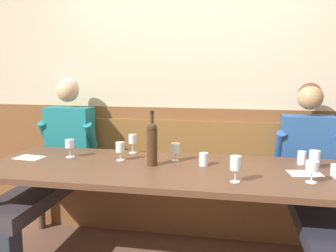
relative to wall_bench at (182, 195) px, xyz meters
name	(u,v)px	position (x,y,z in m)	size (l,w,h in m)	color
room_wall_back	(187,70)	(0.00, 0.26, 1.12)	(6.80, 0.08, 2.80)	#C4B69A
wood_wainscot_panel	(185,163)	(0.00, 0.21, 0.25)	(6.80, 0.03, 1.05)	brown
wall_bench	(182,195)	(0.00, 0.00, 0.00)	(2.89, 0.42, 0.94)	brown
dining_table	(167,176)	(0.00, -0.70, 0.39)	(2.59, 0.91, 0.74)	brown
person_left_seat	(52,161)	(-1.06, -0.37, 0.36)	(0.52, 1.32, 1.34)	#252B36
person_right_seat	(315,177)	(1.05, -0.38, 0.34)	(0.52, 1.32, 1.31)	#313236
wine_bottle_clear_water	(152,142)	(-0.11, -0.67, 0.62)	(0.08, 0.08, 0.39)	#3D2716
wine_glass_center_rear	(120,148)	(-0.38, -0.58, 0.55)	(0.07, 0.07, 0.14)	silver
wine_glass_right_end	(236,164)	(0.47, -0.94, 0.57)	(0.07, 0.07, 0.16)	silver
wine_glass_by_bottle	(315,156)	(1.00, -0.54, 0.55)	(0.07, 0.07, 0.13)	silver
wine_glass_mid_left	(175,149)	(0.03, -0.52, 0.54)	(0.07, 0.07, 0.13)	silver
wine_glass_left_end	(312,167)	(0.92, -0.87, 0.55)	(0.08, 0.08, 0.14)	silver
wine_glass_center_front	(132,140)	(-0.36, -0.34, 0.56)	(0.07, 0.07, 0.15)	silver
wine_glass_mid_right	(70,145)	(-0.79, -0.57, 0.55)	(0.07, 0.07, 0.14)	silver
water_tumbler_right	(336,171)	(1.10, -0.73, 0.50)	(0.06, 0.06, 0.08)	silver
water_tumbler_center	(302,158)	(0.94, -0.44, 0.50)	(0.06, 0.06, 0.10)	silver
water_tumbler_left	(204,159)	(0.25, -0.61, 0.50)	(0.07, 0.07, 0.09)	silver
tasting_sheet_left_guest	(29,158)	(-1.10, -0.64, 0.46)	(0.21, 0.15, 0.00)	white
tasting_sheet_right_guest	(305,173)	(0.92, -0.68, 0.46)	(0.21, 0.15, 0.00)	white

